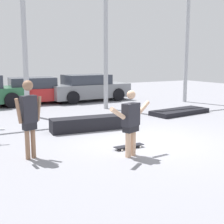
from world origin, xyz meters
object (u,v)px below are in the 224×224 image
Objects in this scene: skateboarder at (131,121)px; parked_car_red at (35,91)px; parked_car_grey at (89,88)px; manual_pad at (180,112)px; bystander at (29,115)px; skateboard at (129,146)px; grind_box at (92,123)px.

parked_car_red is at bearing 66.76° from skateboarder.
skateboarder reaches higher than parked_car_grey.
manual_pad is 1.45× the size of bystander.
grind_box reaches higher than skateboard.
manual_pad is 0.63× the size of parked_car_red.
parked_car_grey is 2.42× the size of bystander.
parked_car_grey is (2.78, -0.46, 0.05)m from parked_car_red.
skateboarder reaches higher than manual_pad.
skateboarder is 1.00m from skateboard.
parked_car_grey is at bearing 50.18° from skateboarder.
skateboarder reaches higher than grind_box.
bystander reaches higher than parked_car_grey.
grind_box is at bearing 86.72° from skateboard.
parked_car_grey is at bearing 70.11° from skateboard.
parked_car_grey is at bearing -138.37° from bystander.
parked_car_grey is at bearing 65.91° from grind_box.
skateboarder is at bearing -87.94° from parked_car_red.
skateboarder is at bearing -110.64° from parked_car_grey.
skateboard is at bearing -109.99° from parked_car_grey.
manual_pad is 7.38m from parked_car_red.
manual_pad is at bearing -75.73° from parked_car_grey.
grind_box is 3.23m from bystander.
bystander is (-2.07, 0.95, 0.17)m from skateboarder.
parked_car_red is (0.07, 6.83, 0.42)m from grind_box.
skateboarder is 0.60× the size of manual_pad.
skateboard is at bearing -144.33° from manual_pad.
parked_car_grey is 9.87m from bystander.
grind_box is at bearing 61.85° from skateboarder.
skateboard is 0.46× the size of bystander.
skateboard is at bearing 40.60° from skateboarder.
parked_car_grey is at bearing 105.66° from manual_pad.
manual_pad is 0.60× the size of parked_car_grey.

